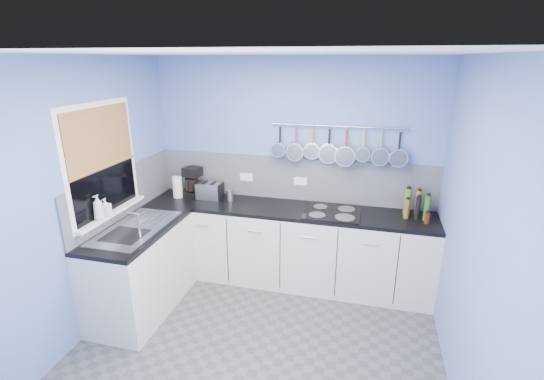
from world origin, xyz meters
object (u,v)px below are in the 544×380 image
at_px(toaster, 210,191).
at_px(hob, 332,212).
at_px(paper_towel, 177,187).
at_px(coffee_maker, 192,182).
at_px(canister, 230,195).
at_px(soap_bottle_a, 98,208).
at_px(soap_bottle_b, 106,207).

xyz_separation_m(toaster, hob, (1.45, -0.10, -0.09)).
height_order(paper_towel, coffee_maker, coffee_maker).
bearing_deg(canister, toaster, 179.17).
relative_size(paper_towel, coffee_maker, 0.72).
bearing_deg(hob, canister, 175.17).
bearing_deg(hob, toaster, 175.87).
relative_size(soap_bottle_a, paper_towel, 0.96).
height_order(soap_bottle_a, coffee_maker, soap_bottle_a).
distance_m(soap_bottle_b, toaster, 1.24).
relative_size(paper_towel, canister, 2.05).
bearing_deg(coffee_maker, hob, 8.58).
height_order(soap_bottle_b, hob, soap_bottle_b).
distance_m(toaster, hob, 1.45).
bearing_deg(hob, coffee_maker, 175.18).
bearing_deg(coffee_maker, soap_bottle_b, -94.33).
distance_m(soap_bottle_a, canister, 1.46).
xyz_separation_m(soap_bottle_a, canister, (0.84, 1.17, -0.21)).
xyz_separation_m(coffee_maker, toaster, (0.23, -0.04, -0.08)).
bearing_deg(coffee_maker, toaster, 4.35).
bearing_deg(coffee_maker, soap_bottle_a, -92.98).
relative_size(soap_bottle_a, coffee_maker, 0.69).
relative_size(coffee_maker, canister, 2.83).
height_order(soap_bottle_a, soap_bottle_b, soap_bottle_a).
height_order(paper_towel, hob, paper_towel).
distance_m(paper_towel, canister, 0.64).
height_order(soap_bottle_a, paper_towel, soap_bottle_a).
distance_m(coffee_maker, toaster, 0.25).
bearing_deg(soap_bottle_b, paper_towel, 78.48).
bearing_deg(coffee_maker, canister, 8.61).
height_order(canister, hob, canister).
distance_m(soap_bottle_a, coffee_maker, 1.27).
distance_m(soap_bottle_a, hob, 2.31).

